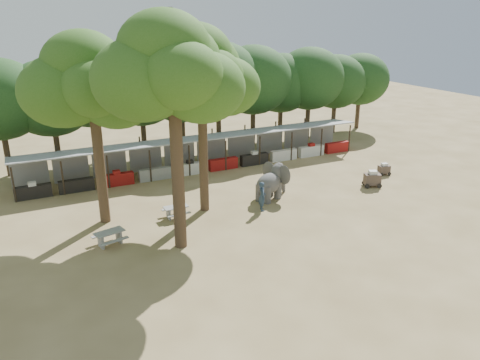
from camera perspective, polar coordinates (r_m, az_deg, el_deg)
name	(u,v)px	position (r m, az deg, el deg)	size (l,w,h in m)	color
ground	(296,239)	(26.24, 6.85, -7.10)	(100.00, 100.00, 0.00)	brown
vendor_stalls	(202,154)	(37.33, -4.63, 3.14)	(28.00, 2.99, 2.80)	gray
yard_tree_left	(88,83)	(27.20, -18.04, 11.22)	(7.10, 6.90, 11.02)	#332316
yard_tree_center	(169,70)	(22.90, -8.67, 13.07)	(7.10, 6.90, 12.04)	#332316
yard_tree_back	(198,72)	(27.72, -5.18, 12.93)	(7.10, 6.90, 11.36)	#332316
backdrop_trees	(178,91)	(41.13, -7.52, 10.76)	(46.46, 5.95, 8.33)	#332316
elephant	(272,182)	(31.26, 3.92, -0.21)	(3.09, 2.43, 2.31)	#413F3F
handler	(262,196)	(29.31, 2.71, -1.99)	(0.68, 0.46, 1.90)	#26384C
picnic_table_near	(110,236)	(26.14, -15.60, -6.60)	(1.84, 1.73, 0.78)	gray
picnic_table_far	(176,210)	(28.71, -7.82, -3.67)	(1.49, 1.35, 0.73)	gray
cart_front	(372,179)	(34.74, 15.83, 0.15)	(1.45, 1.23, 1.21)	#3E3029
cart_back	(384,169)	(37.61, 17.15, 1.28)	(1.05, 0.78, 0.93)	#3E3029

